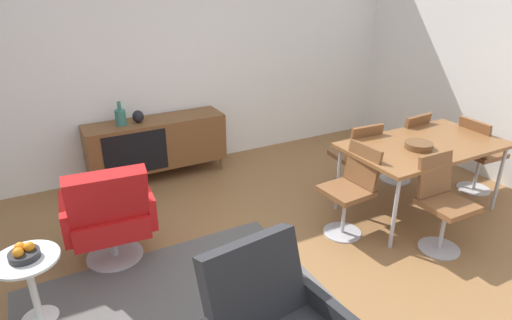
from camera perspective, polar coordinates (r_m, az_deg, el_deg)
name	(u,v)px	position (r m, az deg, el deg)	size (l,w,h in m)	color
ground_plane	(280,274)	(3.70, 3.20, -14.77)	(8.32, 8.32, 0.00)	olive
wall_back	(168,54)	(5.36, -11.53, 13.52)	(6.80, 0.12, 2.80)	white
sideboard	(157,143)	(5.24, -12.94, 2.25)	(1.60, 0.45, 0.72)	brown
vase_cobalt	(138,116)	(5.09, -15.25, 5.56)	(0.13, 0.13, 0.14)	black
vase_sculptural_dark	(120,117)	(5.05, -17.39, 5.44)	(0.12, 0.12, 0.27)	#337266
dining_table	(424,147)	(4.58, 21.21, 1.56)	(1.60, 0.90, 0.74)	brown
wooden_bowl_on_table	(419,145)	(4.41, 20.60, 1.80)	(0.26, 0.26, 0.06)	brown
dining_chair_front_left	(442,200)	(4.11, 23.28, -4.84)	(0.41, 0.43, 0.86)	brown
dining_chair_far_end	(478,152)	(5.34, 27.14, 0.92)	(0.44, 0.42, 0.86)	brown
dining_chair_back_left	(356,156)	(4.78, 13.05, 0.53)	(0.43, 0.45, 0.86)	brown
dining_chair_back_right	(404,144)	(5.26, 18.92, 1.95)	(0.43, 0.45, 0.86)	brown
dining_chair_near_window	(351,187)	(4.08, 12.40, -3.54)	(0.45, 0.42, 0.86)	brown
lounge_chair_red	(109,214)	(3.78, -18.77, -6.69)	(0.76, 0.70, 0.95)	red
side_table_round	(31,282)	(3.47, -27.46, -14.02)	(0.44, 0.44, 0.52)	white
fruit_bowl	(24,253)	(3.35, -28.24, -10.71)	(0.20, 0.20, 0.11)	#262628
area_rug	(180,313)	(3.39, -9.99, -19.24)	(2.20, 1.70, 0.01)	#595654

